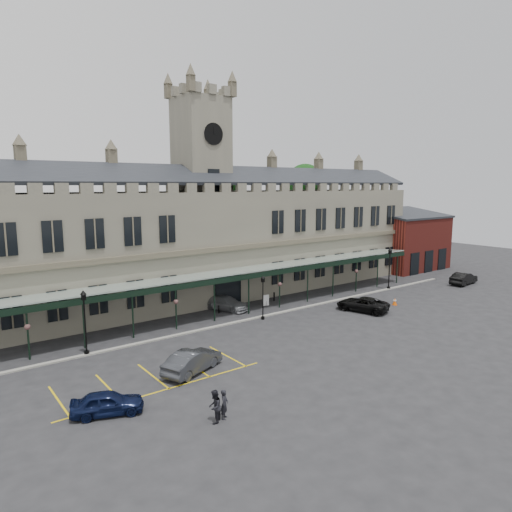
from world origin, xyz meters
TOP-DOWN VIEW (x-y plane):
  - ground at (0.00, 0.00)m, footprint 140.00×140.00m
  - station_building at (0.00, 15.91)m, footprint 60.00×10.36m
  - clock_tower at (0.00, 16.00)m, footprint 5.60×5.60m
  - canopy at (0.00, 7.46)m, footprint 50.00×4.10m
  - brick_annex at (34.00, 12.97)m, footprint 12.40×8.36m
  - kerb at (0.00, 5.50)m, footprint 60.00×0.40m
  - parking_markings at (-14.00, -1.50)m, footprint 16.00×6.00m
  - tree_behind_mid at (8.00, 25.00)m, footprint 6.00×6.00m
  - tree_behind_right at (24.00, 25.00)m, footprint 6.00×6.00m
  - lamp_post_left at (-16.36, 5.59)m, footprint 0.48×0.48m
  - lamp_post_mid at (-0.02, 4.88)m, footprint 0.41×0.41m
  - lamp_post_right at (20.11, 5.54)m, footprint 0.49×0.49m
  - traffic_cone at (14.49, 0.51)m, footprint 0.48×0.48m
  - sign_board at (3.34, 8.64)m, footprint 0.68×0.14m
  - bollard_left at (-2.32, 9.13)m, footprint 0.14×0.14m
  - bollard_right at (5.29, 9.68)m, footprint 0.17×0.17m
  - car_left_a at (-18.20, -4.29)m, footprint 4.28×2.91m
  - car_left_b at (-11.50, -2.00)m, footprint 5.09×3.39m
  - car_taxi at (-1.00, 9.82)m, footprint 3.72×5.33m
  - car_van at (9.83, 1.04)m, footprint 3.90×5.74m
  - car_right_b at (30.17, 1.46)m, footprint 4.95×2.12m
  - person_a at (-13.20, -8.62)m, footprint 0.72×0.70m
  - person_b at (-13.87, -8.68)m, footprint 1.13×1.12m

SIDE VIEW (x-z plane):
  - ground at x=0.00m, z-range 0.00..0.00m
  - parking_markings at x=-14.00m, z-range -0.01..0.01m
  - kerb at x=0.00m, z-range 0.00..0.12m
  - traffic_cone at x=14.49m, z-range -0.01..0.76m
  - bollard_left at x=-2.32m, z-range 0.00..0.81m
  - bollard_right at x=5.29m, z-range 0.00..0.97m
  - sign_board at x=3.34m, z-range -0.01..1.14m
  - car_left_a at x=-18.20m, z-range 0.00..1.35m
  - car_taxi at x=-1.00m, z-range 0.00..1.43m
  - car_van at x=9.83m, z-range 0.00..1.46m
  - car_right_b at x=30.17m, z-range 0.00..1.58m
  - car_left_b at x=-11.50m, z-range 0.00..1.58m
  - person_a at x=-13.20m, z-range 0.00..1.67m
  - person_b at x=-13.87m, z-range 0.00..1.84m
  - canopy at x=0.00m, z-range 0.25..4.55m
  - lamp_post_mid at x=-0.02m, z-range 0.40..4.69m
  - lamp_post_left at x=-16.36m, z-range 0.47..5.51m
  - lamp_post_right at x=20.11m, z-range 0.48..5.68m
  - brick_annex at x=34.00m, z-range -0.46..8.77m
  - station_building at x=0.00m, z-range -2.18..15.12m
  - tree_behind_mid at x=8.00m, z-range 4.81..20.81m
  - tree_behind_right at x=24.00m, z-range 4.81..20.81m
  - clock_tower at x=0.00m, z-range 0.71..25.51m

